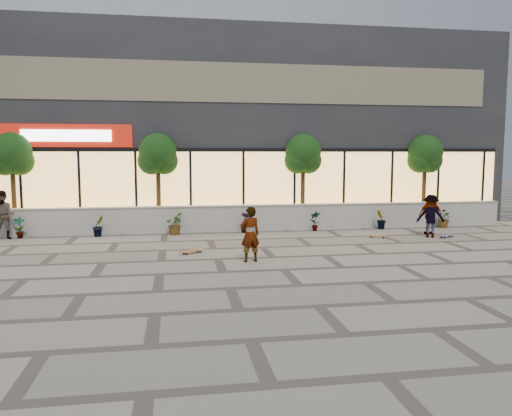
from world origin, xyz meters
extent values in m
plane|color=gray|center=(0.00, 0.00, 0.00)|extent=(80.00, 80.00, 0.00)
cube|color=beige|center=(0.00, 7.00, 0.50)|extent=(22.00, 0.35, 1.00)
cube|color=#B2AFA8|center=(0.00, 7.00, 1.02)|extent=(22.00, 0.42, 0.04)
cube|color=#27282D|center=(0.00, 12.50, 4.25)|extent=(24.00, 9.00, 8.50)
cube|color=#F5BA62|center=(0.00, 7.98, 1.70)|extent=(23.04, 0.05, 3.00)
cube|color=black|center=(0.00, 7.95, 3.25)|extent=(23.04, 0.08, 0.15)
cube|color=#A7180B|center=(-7.00, 7.93, 3.80)|extent=(5.00, 0.10, 0.90)
cube|color=white|center=(-7.00, 7.86, 3.80)|extent=(3.40, 0.06, 0.45)
cube|color=brown|center=(0.00, 7.98, 6.00)|extent=(21.60, 0.05, 1.60)
imported|color=black|center=(-8.50, 6.45, 0.41)|extent=(0.43, 0.29, 0.81)
imported|color=black|center=(-5.70, 6.45, 0.41)|extent=(0.57, 0.57, 0.81)
imported|color=black|center=(-2.90, 6.45, 0.41)|extent=(0.68, 0.77, 0.81)
imported|color=black|center=(-0.10, 6.45, 0.41)|extent=(0.64, 0.64, 0.81)
imported|color=black|center=(2.70, 6.45, 0.41)|extent=(0.46, 0.35, 0.81)
imported|color=black|center=(5.50, 6.45, 0.41)|extent=(0.55, 0.57, 0.81)
imported|color=black|center=(8.30, 6.45, 0.41)|extent=(0.77, 0.84, 0.81)
cylinder|color=#4A361A|center=(-9.00, 7.70, 1.62)|extent=(0.18, 0.18, 3.24)
sphere|color=black|center=(-9.00, 7.70, 3.17)|extent=(1.50, 1.50, 1.50)
sphere|color=black|center=(-9.25, 7.65, 2.81)|extent=(1.10, 1.10, 1.10)
sphere|color=black|center=(-8.75, 7.75, 2.81)|extent=(1.10, 1.10, 1.10)
cylinder|color=#4A361A|center=(-3.50, 7.70, 1.62)|extent=(0.18, 0.18, 3.24)
sphere|color=black|center=(-3.50, 7.70, 3.17)|extent=(1.50, 1.50, 1.50)
sphere|color=black|center=(-3.75, 7.65, 2.81)|extent=(1.10, 1.10, 1.10)
sphere|color=black|center=(-3.25, 7.75, 2.81)|extent=(1.10, 1.10, 1.10)
cylinder|color=#4A361A|center=(2.50, 7.70, 1.62)|extent=(0.18, 0.18, 3.24)
sphere|color=black|center=(2.50, 7.70, 3.17)|extent=(1.50, 1.50, 1.50)
sphere|color=black|center=(2.25, 7.65, 2.81)|extent=(1.10, 1.10, 1.10)
sphere|color=black|center=(2.75, 7.75, 2.81)|extent=(1.10, 1.10, 1.10)
cylinder|color=#4A361A|center=(8.00, 7.70, 1.62)|extent=(0.18, 0.18, 3.24)
sphere|color=black|center=(8.00, 7.70, 3.17)|extent=(1.50, 1.50, 1.50)
sphere|color=black|center=(7.75, 7.65, 2.81)|extent=(1.10, 1.10, 1.10)
sphere|color=black|center=(8.25, 7.75, 2.81)|extent=(1.10, 1.10, 1.10)
imported|color=white|center=(-0.74, 1.14, 0.79)|extent=(0.65, 0.51, 1.59)
imported|color=tan|center=(-8.97, 6.30, 0.89)|extent=(0.87, 0.68, 1.78)
imported|color=white|center=(6.83, 4.90, 0.77)|extent=(0.93, 0.45, 1.54)
imported|color=maroon|center=(6.50, 4.28, 0.79)|extent=(1.18, 0.97, 1.58)
cube|color=#A06534|center=(-2.35, 2.62, 0.09)|extent=(0.83, 0.62, 0.02)
cylinder|color=black|center=(-2.17, 2.82, 0.03)|extent=(0.07, 0.06, 0.06)
cylinder|color=black|center=(-2.09, 2.69, 0.03)|extent=(0.07, 0.06, 0.06)
cylinder|color=black|center=(-2.61, 2.55, 0.03)|extent=(0.07, 0.06, 0.06)
cylinder|color=black|center=(-2.53, 2.42, 0.03)|extent=(0.07, 0.06, 0.06)
cube|color=brown|center=(4.50, 4.45, 0.08)|extent=(0.70, 0.49, 0.02)
cylinder|color=black|center=(4.72, 4.40, 0.03)|extent=(0.06, 0.05, 0.05)
cylinder|color=black|center=(4.66, 4.29, 0.03)|extent=(0.06, 0.05, 0.05)
cylinder|color=black|center=(4.34, 4.60, 0.03)|extent=(0.06, 0.05, 0.05)
cylinder|color=black|center=(4.28, 4.49, 0.03)|extent=(0.06, 0.05, 0.05)
cube|color=#5C4F92|center=(7.09, 4.13, 0.09)|extent=(0.80, 0.51, 0.02)
cylinder|color=black|center=(7.28, 4.29, 0.03)|extent=(0.06, 0.05, 0.06)
cylinder|color=black|center=(7.34, 4.17, 0.03)|extent=(0.06, 0.05, 0.06)
cylinder|color=black|center=(6.84, 4.09, 0.03)|extent=(0.06, 0.05, 0.06)
cylinder|color=black|center=(6.90, 3.96, 0.03)|extent=(0.06, 0.05, 0.06)
camera|label=1|loc=(-2.84, -12.76, 3.06)|focal=35.00mm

